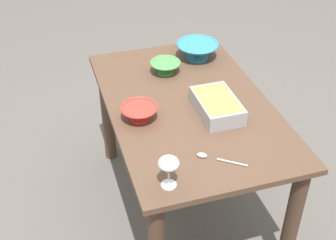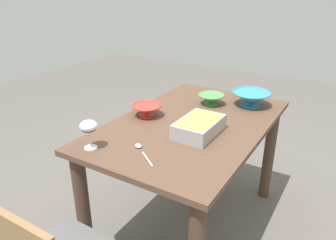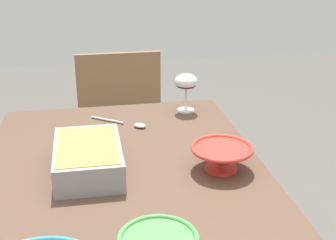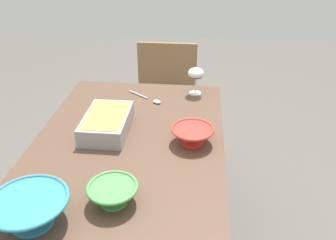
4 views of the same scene
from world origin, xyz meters
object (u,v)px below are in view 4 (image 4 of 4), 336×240
(chair, at_px, (166,99))
(wine_glass, at_px, (196,75))
(small_bowl, at_px, (30,210))
(dining_table, at_px, (128,175))
(casserole_dish, at_px, (107,122))
(mixing_bowl, at_px, (113,193))
(serving_bowl, at_px, (192,134))
(serving_spoon, at_px, (151,99))

(chair, bearing_deg, wine_glass, -155.64)
(wine_glass, bearing_deg, small_bowl, 154.03)
(dining_table, xyz_separation_m, casserole_dish, (0.12, 0.11, 0.19))
(mixing_bowl, bearing_deg, dining_table, 4.29)
(chair, bearing_deg, mixing_bowl, 178.41)
(dining_table, height_order, mixing_bowl, mixing_bowl)
(wine_glass, xyz_separation_m, small_bowl, (-0.97, 0.47, -0.06))
(wine_glass, distance_m, casserole_dish, 0.56)
(mixing_bowl, bearing_deg, wine_glass, -15.85)
(mixing_bowl, xyz_separation_m, serving_bowl, (0.38, -0.24, 0.00))
(chair, relative_size, wine_glass, 5.68)
(chair, relative_size, serving_bowl, 4.62)
(mixing_bowl, relative_size, serving_spoon, 0.88)
(dining_table, relative_size, small_bowl, 5.24)
(chair, distance_m, wine_glass, 0.63)
(dining_table, height_order, serving_bowl, serving_bowl)
(chair, bearing_deg, casserole_dish, 169.21)
(chair, relative_size, mixing_bowl, 4.90)
(wine_glass, relative_size, casserole_dish, 0.50)
(dining_table, bearing_deg, serving_bowl, -77.03)
(dining_table, relative_size, casserole_dish, 4.38)
(dining_table, xyz_separation_m, chair, (0.99, -0.06, -0.13))
(casserole_dish, height_order, mixing_bowl, casserole_dish)
(dining_table, bearing_deg, mixing_bowl, -175.71)
(small_bowl, relative_size, serving_spoon, 1.28)
(dining_table, distance_m, wine_glass, 0.65)
(wine_glass, distance_m, mixing_bowl, 0.89)
(serving_bowl, bearing_deg, wine_glass, 0.20)
(serving_spoon, bearing_deg, dining_table, 174.36)
(wine_glass, relative_size, mixing_bowl, 0.86)
(chair, bearing_deg, serving_spoon, 178.18)
(small_bowl, bearing_deg, wine_glass, -25.97)
(dining_table, bearing_deg, casserole_dish, 41.47)
(mixing_bowl, distance_m, serving_bowl, 0.45)
(mixing_bowl, height_order, small_bowl, small_bowl)
(small_bowl, bearing_deg, mixing_bowl, -64.00)
(casserole_dish, bearing_deg, small_bowl, 169.88)
(wine_glass, xyz_separation_m, mixing_bowl, (-0.86, 0.24, -0.07))
(chair, xyz_separation_m, serving_bowl, (-0.93, -0.21, 0.31))
(casserole_dish, relative_size, mixing_bowl, 1.73)
(mixing_bowl, height_order, serving_spoon, mixing_bowl)
(mixing_bowl, distance_m, serving_spoon, 0.75)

